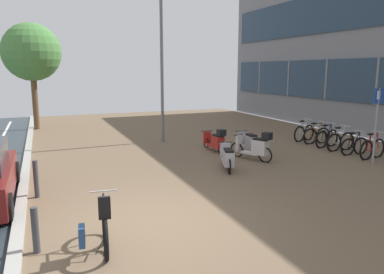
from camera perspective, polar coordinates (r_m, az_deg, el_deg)
ground at (r=8.37m, az=2.30°, el=-11.84°), size 21.00×40.00×0.13m
bicycle_foreground at (r=6.82m, az=-13.57°, el=-13.54°), size 0.75×1.43×1.13m
bicycle_rack_00 at (r=14.66m, az=26.08°, el=-1.66°), size 1.41×0.48×1.01m
bicycle_rack_01 at (r=15.08m, az=23.76°, el=-1.27°), size 1.30×0.48×0.93m
bicycle_rack_02 at (r=15.60m, az=21.92°, el=-0.67°), size 1.40×0.48×1.03m
bicycle_rack_03 at (r=16.12m, az=20.10°, el=-0.21°), size 1.40×0.48×1.03m
bicycle_rack_04 at (r=16.72m, az=18.66°, el=0.20°), size 1.39×0.48×1.00m
bicycle_rack_05 at (r=17.23m, az=16.91°, el=0.60°), size 1.39×0.50×1.01m
scooter_near at (r=13.08m, az=9.82°, el=-1.52°), size 0.91×1.66×1.07m
scooter_mid at (r=11.75m, az=5.51°, el=-3.22°), size 0.86×1.74×0.78m
scooter_far at (r=14.21m, az=8.74°, el=-0.86°), size 0.55×1.75×0.79m
scooter_extra at (r=14.32m, az=3.72°, el=-0.58°), size 0.52×1.74×0.96m
parking_sign at (r=13.64m, az=26.61°, el=2.65°), size 0.40×0.07×2.54m
lamp_post at (r=16.18m, az=-4.68°, el=11.85°), size 0.20×0.52×6.49m
street_tree at (r=21.29m, az=-23.53°, el=11.86°), size 2.98×2.98×5.53m
bollard_near at (r=7.09m, az=-23.03°, el=-13.10°), size 0.12×0.12×0.83m
bollard_far at (r=9.96m, az=-22.93°, el=-6.00°), size 0.12×0.12×0.95m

